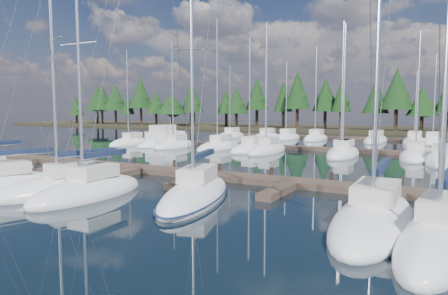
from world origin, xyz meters
The scene contains 12 objects.
ground centered at (0.00, 30.00, 0.00)m, with size 260.00×260.00×0.00m, color black.
far_shore centered at (0.00, 90.00, 0.30)m, with size 220.00×30.00×0.60m, color #2D2819.
main_dock centered at (0.00, 17.36, 0.20)m, with size 44.00×6.13×0.90m.
back_docks centered at (0.00, 49.58, 0.20)m, with size 50.00×21.80×0.40m.
front_sailboat_2 centered at (-4.72, 9.58, 0.30)m, with size 5.32×8.85×15.51m.
front_sailboat_3 centered at (-2.88, 9.59, 0.30)m, with size 3.11×7.84×14.87m.
front_sailboat_4 centered at (2.67, 11.76, 0.28)m, with size 5.34×9.77×14.11m.
front_sailboat_5 centered at (11.67, 11.39, 0.30)m, with size 3.05×9.77×16.48m.
front_sailboat_6 centered at (14.07, 9.73, 0.29)m, with size 3.39×8.98×13.50m.
back_sailboat_rows centered at (0.98, 45.32, 0.26)m, with size 47.44×33.25×16.16m.
motor_yacht_left centered at (-18.02, 36.22, 0.50)m, with size 4.76×9.51×4.55m.
tree_line centered at (-1.26, 80.22, 7.36)m, with size 184.61×11.57×13.25m.
Camera 1 is at (14.06, -5.65, 4.75)m, focal length 32.00 mm.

